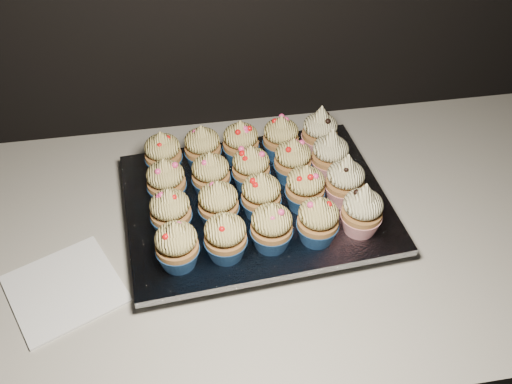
% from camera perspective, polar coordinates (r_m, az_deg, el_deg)
% --- Properties ---
extents(cabinet, '(2.40, 0.60, 0.86)m').
position_cam_1_polar(cabinet, '(1.34, 9.24, -16.39)').
color(cabinet, black).
rests_on(cabinet, ground).
extents(worktop, '(2.44, 0.64, 0.04)m').
position_cam_1_polar(worktop, '(0.99, 12.07, -2.77)').
color(worktop, beige).
rests_on(worktop, cabinet).
extents(napkin, '(0.20, 0.20, 0.00)m').
position_cam_1_polar(napkin, '(0.89, -18.58, -9.15)').
color(napkin, white).
rests_on(napkin, worktop).
extents(baking_tray, '(0.41, 0.32, 0.02)m').
position_cam_1_polar(baking_tray, '(0.94, -0.00, -1.74)').
color(baking_tray, black).
rests_on(baking_tray, worktop).
extents(foil_lining, '(0.44, 0.35, 0.01)m').
position_cam_1_polar(foil_lining, '(0.93, -0.00, -1.00)').
color(foil_lining, silver).
rests_on(foil_lining, baking_tray).
extents(cupcake_0, '(0.06, 0.06, 0.08)m').
position_cam_1_polar(cupcake_0, '(0.81, -7.91, -5.30)').
color(cupcake_0, navy).
rests_on(cupcake_0, foil_lining).
extents(cupcake_1, '(0.06, 0.06, 0.08)m').
position_cam_1_polar(cupcake_1, '(0.82, -3.08, -4.49)').
color(cupcake_1, navy).
rests_on(cupcake_1, foil_lining).
extents(cupcake_2, '(0.06, 0.06, 0.08)m').
position_cam_1_polar(cupcake_2, '(0.83, 1.56, -3.50)').
color(cupcake_2, navy).
rests_on(cupcake_2, foil_lining).
extents(cupcake_3, '(0.06, 0.06, 0.08)m').
position_cam_1_polar(cupcake_3, '(0.84, 6.21, -2.87)').
color(cupcake_3, navy).
rests_on(cupcake_3, foil_lining).
extents(cupcake_4, '(0.06, 0.06, 0.10)m').
position_cam_1_polar(cupcake_4, '(0.87, 10.57, -1.83)').
color(cupcake_4, '#B11826').
rests_on(cupcake_4, foil_lining).
extents(cupcake_5, '(0.06, 0.06, 0.08)m').
position_cam_1_polar(cupcake_5, '(0.86, -8.53, -1.98)').
color(cupcake_5, navy).
rests_on(cupcake_5, foil_lining).
extents(cupcake_6, '(0.06, 0.06, 0.08)m').
position_cam_1_polar(cupcake_6, '(0.87, -3.77, -1.21)').
color(cupcake_6, navy).
rests_on(cupcake_6, foil_lining).
extents(cupcake_7, '(0.06, 0.06, 0.08)m').
position_cam_1_polar(cupcake_7, '(0.88, 0.52, -0.36)').
color(cupcake_7, navy).
rests_on(cupcake_7, foil_lining).
extents(cupcake_8, '(0.06, 0.06, 0.08)m').
position_cam_1_polar(cupcake_8, '(0.90, 4.94, 0.40)').
color(cupcake_8, navy).
rests_on(cupcake_8, foil_lining).
extents(cupcake_9, '(0.06, 0.06, 0.10)m').
position_cam_1_polar(cupcake_9, '(0.91, 8.90, 1.11)').
color(cupcake_9, '#B11826').
rests_on(cupcake_9, foil_lining).
extents(cupcake_10, '(0.06, 0.06, 0.08)m').
position_cam_1_polar(cupcake_10, '(0.91, -8.97, 1.03)').
color(cupcake_10, navy).
rests_on(cupcake_10, foil_lining).
extents(cupcake_11, '(0.06, 0.06, 0.08)m').
position_cam_1_polar(cupcake_11, '(0.92, -4.54, 1.72)').
color(cupcake_11, navy).
rests_on(cupcake_11, foil_lining).
extents(cupcake_12, '(0.06, 0.06, 0.08)m').
position_cam_1_polar(cupcake_12, '(0.93, -0.51, 2.39)').
color(cupcake_12, navy).
rests_on(cupcake_12, foil_lining).
extents(cupcake_13, '(0.06, 0.06, 0.08)m').
position_cam_1_polar(cupcake_13, '(0.94, 3.69, 3.11)').
color(cupcake_13, navy).
rests_on(cupcake_13, foil_lining).
extents(cupcake_14, '(0.06, 0.06, 0.10)m').
position_cam_1_polar(cupcake_14, '(0.96, 7.43, 3.72)').
color(cupcake_14, '#B11826').
rests_on(cupcake_14, foil_lining).
extents(cupcake_15, '(0.06, 0.06, 0.08)m').
position_cam_1_polar(cupcake_15, '(0.97, -9.27, 3.77)').
color(cupcake_15, navy).
rests_on(cupcake_15, foil_lining).
extents(cupcake_16, '(0.06, 0.06, 0.08)m').
position_cam_1_polar(cupcake_16, '(0.97, -5.36, 4.43)').
color(cupcake_16, navy).
rests_on(cupcake_16, foil_lining).
extents(cupcake_17, '(0.06, 0.06, 0.08)m').
position_cam_1_polar(cupcake_17, '(0.98, -1.53, 4.94)').
color(cupcake_17, navy).
rests_on(cupcake_17, foil_lining).
extents(cupcake_18, '(0.06, 0.06, 0.08)m').
position_cam_1_polar(cupcake_18, '(0.99, 2.50, 5.41)').
color(cupcake_18, navy).
rests_on(cupcake_18, foil_lining).
extents(cupcake_19, '(0.06, 0.06, 0.10)m').
position_cam_1_polar(cupcake_19, '(1.01, 6.40, 6.02)').
color(cupcake_19, '#B11826').
rests_on(cupcake_19, foil_lining).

